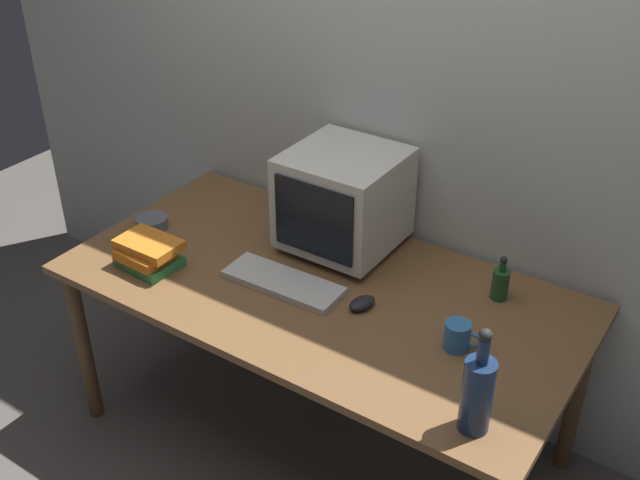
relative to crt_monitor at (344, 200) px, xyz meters
The scene contains 11 objects.
ground_plane 0.95m from the crt_monitor, 74.57° to the right, with size 6.00×6.00×0.00m, color #56514C.
back_wall 0.43m from the crt_monitor, 74.39° to the left, with size 4.00×0.08×2.50m, color beige.
desk 0.37m from the crt_monitor, 74.57° to the right, with size 1.77×0.90×0.72m.
crt_monitor is the anchor object (origin of this frame).
keyboard 0.37m from the crt_monitor, 95.68° to the right, with size 0.42×0.15×0.02m, color beige.
computer_mouse 0.42m from the crt_monitor, 48.36° to the right, with size 0.06×0.10×0.04m, color black.
bottle_tall 0.97m from the crt_monitor, 36.72° to the right, with size 0.08×0.08×0.33m.
bottle_short 0.62m from the crt_monitor, ahead, with size 0.06×0.06×0.16m.
book_stack 0.71m from the crt_monitor, 135.11° to the right, with size 0.23×0.18×0.11m.
mug 0.69m from the crt_monitor, 26.63° to the right, with size 0.12×0.08×0.09m.
cd_spindle 0.75m from the crt_monitor, 156.29° to the right, with size 0.12×0.12×0.04m, color #595B66.
Camera 1 is at (1.19, -1.78, 2.22)m, focal length 43.13 mm.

